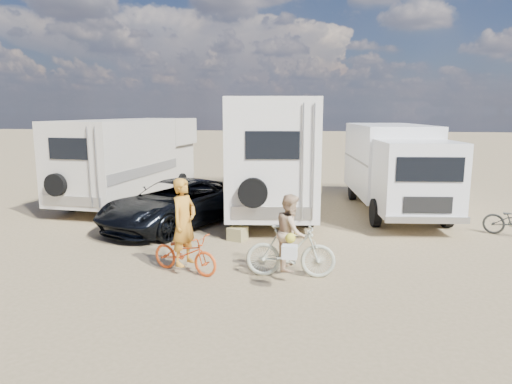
% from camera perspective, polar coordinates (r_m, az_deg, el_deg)
% --- Properties ---
extents(ground, '(140.00, 140.00, 0.00)m').
position_cam_1_polar(ground, '(9.57, -4.30, -10.35)').
color(ground, '#9C845D').
rests_on(ground, ground).
extents(rv_main, '(3.50, 8.22, 3.71)m').
position_cam_1_polar(rv_main, '(15.46, 1.94, 4.60)').
color(rv_main, silver).
rests_on(rv_main, ground).
extents(rv_left, '(2.90, 7.47, 3.04)m').
position_cam_1_polar(rv_left, '(17.63, -15.40, 3.83)').
color(rv_left, '#EFE7CF').
rests_on(rv_left, ground).
extents(box_truck, '(3.05, 7.06, 2.88)m').
position_cam_1_polar(box_truck, '(15.79, 17.06, 2.76)').
color(box_truck, white).
rests_on(box_truck, ground).
extents(dark_suv, '(4.08, 5.37, 1.36)m').
position_cam_1_polar(dark_suv, '(13.48, -10.08, -1.43)').
color(dark_suv, black).
rests_on(dark_suv, ground).
extents(bike_man, '(1.68, 1.06, 0.83)m').
position_cam_1_polar(bike_man, '(9.67, -8.93, -7.60)').
color(bike_man, '#D44714').
rests_on(bike_man, ground).
extents(bike_woman, '(1.84, 0.61, 1.09)m').
position_cam_1_polar(bike_woman, '(9.28, 4.37, -7.42)').
color(bike_woman, '#B3B99F').
rests_on(bike_woman, ground).
extents(rider_man, '(0.63, 0.77, 1.82)m').
position_cam_1_polar(rider_man, '(9.54, -9.01, -4.78)').
color(rider_man, orange).
rests_on(rider_man, ground).
extents(rider_woman, '(0.62, 0.78, 1.54)m').
position_cam_1_polar(rider_woman, '(9.22, 4.39, -6.10)').
color(rider_woman, tan).
rests_on(rider_woman, ground).
extents(cooler, '(0.66, 0.54, 0.47)m').
position_cam_1_polar(cooler, '(14.08, -7.87, -2.73)').
color(cooler, '#224194').
rests_on(cooler, ground).
extents(crate, '(0.53, 0.53, 0.34)m').
position_cam_1_polar(crate, '(11.97, -2.34, -5.24)').
color(crate, '#938854').
rests_on(crate, ground).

